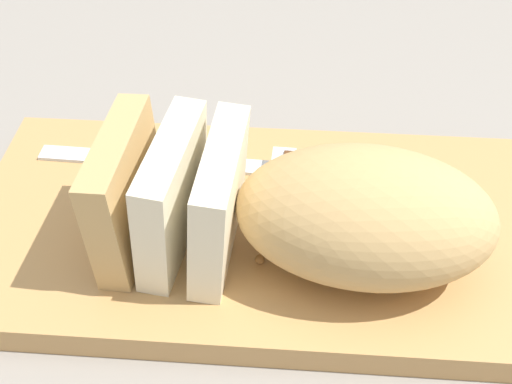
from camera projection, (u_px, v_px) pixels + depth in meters
The scene contains 7 objects.
ground_plane at pixel (256, 239), 0.57m from camera, with size 3.00×3.00×0.00m, color gray.
cutting_board at pixel (256, 230), 0.56m from camera, with size 0.46×0.24×0.02m, color tan.
bread_loaf at pixel (310, 210), 0.49m from camera, with size 0.28×0.12×0.10m.
bread_knife at pixel (265, 163), 0.59m from camera, with size 0.27×0.02×0.02m.
crumb_near_knife at pixel (230, 168), 0.59m from camera, with size 0.01×0.01×0.01m, color #996633.
crumb_near_loaf at pixel (281, 161), 0.60m from camera, with size 0.01×0.01×0.01m, color #996633.
crumb_stray_left at pixel (260, 259), 0.51m from camera, with size 0.01×0.01×0.01m, color #996633.
Camera 1 is at (-0.05, 0.39, 0.41)m, focal length 48.30 mm.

